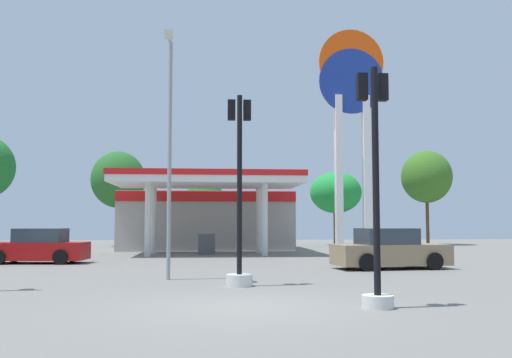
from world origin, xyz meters
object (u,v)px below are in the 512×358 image
Objects in this scene: car_1 at (38,247)px; tree_3 at (336,193)px; station_pole_sign at (352,109)px; corner_streetlamp at (169,135)px; tree_4 at (427,177)px; traffic_signal_0 at (239,217)px; traffic_signal_1 at (376,205)px; tree_1 at (118,180)px; tree_2 at (204,199)px; car_2 at (390,250)px.

car_1 is 0.76× the size of tree_3.
corner_streetlamp is at bearing -121.85° from station_pole_sign.
traffic_signal_0 is at bearing -120.69° from tree_4.
traffic_signal_1 is 32.10m from tree_1.
tree_4 reaches higher than tree_1.
tree_4 is at bearing 3.31° from tree_2.
tree_4 is at bearing 59.31° from traffic_signal_0.
traffic_signal_1 is (2.55, -4.26, 0.21)m from traffic_signal_0.
traffic_signal_0 is at bearing -40.57° from corner_streetlamp.
corner_streetlamp is (-2.04, 1.75, 2.51)m from traffic_signal_0.
tree_1 is at bearing 105.28° from traffic_signal_0.
corner_streetlamp reaches higher than traffic_signal_0.
tree_4 is at bearing 65.02° from car_2.
traffic_signal_0 is (-7.83, -17.64, -6.65)m from station_pole_sign.
corner_streetlamp reaches higher than traffic_signal_1.
car_1 is 14.57m from car_2.
traffic_signal_0 is at bearing -87.92° from tree_2.
corner_streetlamp is (-8.00, -3.54, 3.71)m from car_2.
tree_4 is (23.45, 1.22, 0.48)m from tree_1.
tree_3 is (6.49, 31.55, 1.89)m from traffic_signal_1.
car_2 is (-1.87, -12.35, -7.85)m from station_pole_sign.
tree_2 is (7.04, 16.98, 2.79)m from car_1.
tree_2 is (-6.92, 21.15, 2.78)m from car_2.
traffic_signal_0 reaches higher than traffic_signal_1.
station_pole_sign is 13.35m from tree_4.
station_pole_sign reaches higher than tree_3.
corner_streetlamp reaches higher than tree_4.
corner_streetlamp is at bearing 127.39° from traffic_signal_1.
tree_4 is 31.57m from corner_streetlamp.
car_2 is at bearing 23.87° from corner_streetlamp.
traffic_signal_0 is at bearing -49.78° from car_1.
traffic_signal_0 is at bearing -113.95° from station_pole_sign.
traffic_signal_0 reaches higher than tree_2.
tree_4 reaches higher than traffic_signal_1.
traffic_signal_1 is 30.92m from tree_2.
tree_1 is 1.40× the size of tree_2.
car_2 is at bearing -97.96° from tree_3.
car_2 is 0.90× the size of tree_2.
car_1 is 10.43m from corner_streetlamp.
tree_1 reaches higher than traffic_signal_0.
traffic_signal_1 is at bearing -113.43° from tree_4.
car_2 reaches higher than car_1.
tree_3 is at bearing 4.91° from tree_2.
tree_4 reaches higher than car_1.
tree_1 reaches higher than tree_2.
traffic_signal_1 is 7.89m from corner_streetlamp.
car_1 is 0.62× the size of tree_1.
tree_3 reaches higher than traffic_signal_1.
tree_1 reaches higher than car_2.
tree_3 is 0.76× the size of tree_4.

